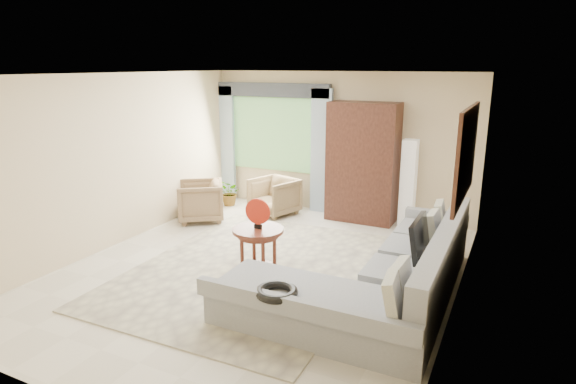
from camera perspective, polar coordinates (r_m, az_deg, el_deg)
The scene contains 17 objects.
ground at distance 6.65m, azimuth -3.30°, elevation -9.23°, with size 6.00×6.00×0.00m, color silver.
area_rug at distance 6.68m, azimuth -4.05°, elevation -9.05°, with size 3.00×4.00×0.02m, color beige.
sectional_sofa at distance 5.78m, azimuth 11.63°, elevation -10.32°, with size 2.30×3.46×0.90m.
tv_screen at distance 5.94m, azimuth 15.36°, elevation -5.31°, with size 0.06×0.74×0.48m, color black.
garden_hose at distance 4.84m, azimuth -1.36°, elevation -11.78°, with size 0.43×0.43×0.09m, color black.
coffee_table at distance 6.34m, azimuth -3.52°, elevation -7.04°, with size 0.67×0.67×0.67m.
red_disc at distance 6.16m, azimuth -3.60°, elevation -2.32°, with size 0.34×0.34×0.03m, color red.
armchair_left at distance 8.71m, azimuth -10.35°, elevation -1.06°, with size 0.77×0.79×0.72m, color #8E6A4D.
armchair_right at distance 8.92m, azimuth -1.64°, elevation -0.52°, with size 0.74×0.76×0.69m, color #977D52.
potted_plant at distance 9.57m, azimuth -6.87°, elevation -0.09°, with size 0.46×0.40×0.51m, color #999999.
armoire at distance 8.53m, azimuth 8.84°, elevation 3.46°, with size 1.20×0.55×2.10m, color black.
floor_lamp at distance 8.46m, azimuth 14.06°, elevation 1.00°, with size 0.24×0.24×1.50m, color silver.
window at distance 9.42m, azimuth -1.77°, elevation 6.86°, with size 1.80×0.04×1.40m, color #669E59.
curtain_left at distance 9.91m, azimuth -7.41°, elevation 5.68°, with size 0.40×0.08×2.30m, color #9EB7CC.
curtain_right at distance 8.94m, azimuth 3.96°, elevation 4.77°, with size 0.40×0.08×2.30m, color #9EB7CC.
valance at distance 9.27m, azimuth -2.02°, elevation 12.01°, with size 2.40×0.12×0.26m, color #1E232D.
wall_mirror at distance 5.74m, azimuth 20.35°, elevation 4.26°, with size 0.05×1.70×1.05m.
Camera 1 is at (3.00, -5.28, 2.72)m, focal length 30.00 mm.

